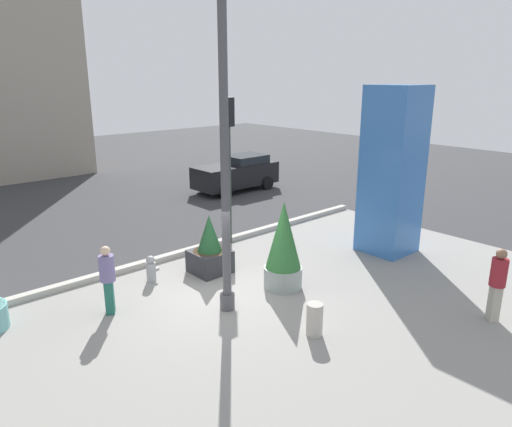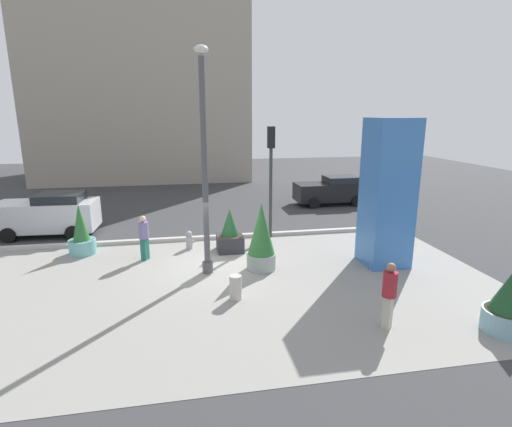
% 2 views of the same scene
% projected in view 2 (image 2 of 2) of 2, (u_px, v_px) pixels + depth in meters
% --- Properties ---
extents(ground_plane, '(60.00, 60.00, 0.00)m').
position_uv_depth(ground_plane, '(208.00, 233.00, 18.43)').
color(ground_plane, '#38383A').
extents(plaza_pavement, '(18.00, 10.00, 0.02)m').
position_uv_depth(plaza_pavement, '(221.00, 288.00, 12.71)').
color(plaza_pavement, gray).
rests_on(plaza_pavement, ground_plane).
extents(curb_strip, '(18.00, 0.24, 0.16)m').
position_uv_depth(curb_strip, '(209.00, 237.00, 17.57)').
color(curb_strip, '#B7B2A8').
rests_on(curb_strip, ground_plane).
extents(lamp_post, '(0.44, 0.44, 7.37)m').
position_uv_depth(lamp_post, '(205.00, 169.00, 13.05)').
color(lamp_post, '#4C4C51').
rests_on(lamp_post, ground_plane).
extents(art_pillar_blue, '(1.50, 1.50, 5.21)m').
position_uv_depth(art_pillar_blue, '(387.00, 194.00, 14.17)').
color(art_pillar_blue, '#3870BC').
rests_on(art_pillar_blue, ground_plane).
extents(potted_plant_mid_plaza, '(1.18, 1.18, 1.66)m').
position_uv_depth(potted_plant_mid_plaza, '(509.00, 305.00, 10.00)').
color(potted_plant_mid_plaza, '#7AA8B7').
rests_on(potted_plant_mid_plaza, ground_plane).
extents(potted_plant_near_left, '(1.02, 1.02, 2.38)m').
position_uv_depth(potted_plant_near_left, '(261.00, 238.00, 13.95)').
color(potted_plant_near_left, gray).
rests_on(potted_plant_near_left, ground_plane).
extents(potted_plant_by_pillar, '(1.02, 1.02, 1.98)m').
position_uv_depth(potted_plant_by_pillar, '(81.00, 235.00, 15.61)').
color(potted_plant_by_pillar, '#6BB2B2').
rests_on(potted_plant_by_pillar, ground_plane).
extents(potted_plant_curbside, '(1.02, 1.02, 1.72)m').
position_uv_depth(potted_plant_curbside, '(230.00, 234.00, 15.94)').
color(potted_plant_curbside, '#2D2D33').
rests_on(potted_plant_curbside, ground_plane).
extents(fire_hydrant, '(0.36, 0.26, 0.75)m').
position_uv_depth(fire_hydrant, '(189.00, 240.00, 16.27)').
color(fire_hydrant, '#99999E').
rests_on(fire_hydrant, ground_plane).
extents(concrete_bollard, '(0.36, 0.36, 0.75)m').
position_uv_depth(concrete_bollard, '(236.00, 288.00, 11.83)').
color(concrete_bollard, '#B2ADA3').
rests_on(concrete_bollard, ground_plane).
extents(traffic_light_corner, '(0.28, 0.42, 4.81)m').
position_uv_depth(traffic_light_corner, '(271.00, 164.00, 17.19)').
color(traffic_light_corner, '#333833').
rests_on(traffic_light_corner, ground_plane).
extents(car_passing_lane, '(4.25, 1.99, 1.69)m').
position_uv_depth(car_passing_lane, '(332.00, 190.00, 24.14)').
color(car_passing_lane, black).
rests_on(car_passing_lane, ground_plane).
extents(car_curb_east, '(4.31, 2.25, 1.90)m').
position_uv_depth(car_curb_east, '(48.00, 214.00, 18.00)').
color(car_curb_east, silver).
rests_on(car_curb_east, ground_plane).
extents(pedestrian_on_sidewalk, '(0.49, 0.49, 1.70)m').
position_uv_depth(pedestrian_on_sidewalk, '(144.00, 236.00, 14.91)').
color(pedestrian_on_sidewalk, '#236656').
rests_on(pedestrian_on_sidewalk, ground_plane).
extents(pedestrian_by_curb, '(0.51, 0.51, 1.76)m').
position_uv_depth(pedestrian_by_curb, '(389.00, 292.00, 10.12)').
color(pedestrian_by_curb, '#B2AD9E').
rests_on(pedestrian_by_curb, ground_plane).
extents(highrise_across_street, '(16.60, 11.56, 24.63)m').
position_uv_depth(highrise_across_street, '(141.00, 26.00, 33.16)').
color(highrise_across_street, '#9E9384').
rests_on(highrise_across_street, ground_plane).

